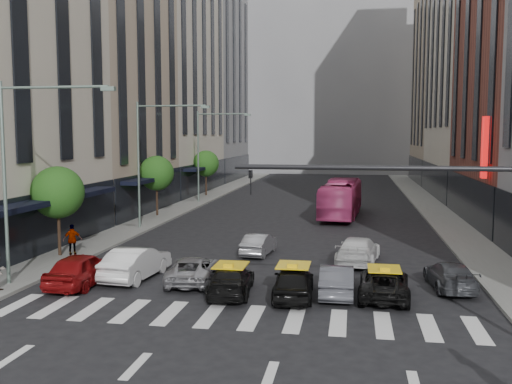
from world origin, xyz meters
The scene contains 29 objects.
ground centered at (0.00, 0.00, 0.00)m, with size 160.00×160.00×0.00m, color black.
sidewalk_left centered at (-11.50, 30.00, 0.07)m, with size 3.00×96.00×0.15m, color slate.
sidewalk_right centered at (11.50, 30.00, 0.07)m, with size 3.00×96.00×0.15m, color slate.
building_left_b centered at (-17.00, 28.00, 12.00)m, with size 8.00×16.00×24.00m, color tan.
building_left_c centered at (-17.00, 46.00, 18.00)m, with size 8.00×20.00×36.00m, color beige.
building_left_d centered at (-17.00, 65.00, 15.00)m, with size 8.00×18.00×30.00m, color gray.
building_right_c centered at (17.00, 46.00, 20.00)m, with size 8.00×20.00×40.00m, color beige.
building_right_d centered at (17.00, 65.00, 14.00)m, with size 8.00×18.00×28.00m, color tan.
building_far centered at (0.00, 85.00, 18.00)m, with size 30.00×10.00×36.00m, color gray.
tree_near centered at (-11.80, 10.00, 3.65)m, with size 2.88×2.88×4.95m.
tree_mid centered at (-11.80, 26.00, 3.65)m, with size 2.88×2.88×4.95m.
tree_far centered at (-11.80, 42.00, 3.65)m, with size 2.88×2.88×4.95m.
streetlamp_near centered at (-10.04, 4.00, 5.90)m, with size 5.38×0.25×9.00m.
streetlamp_mid centered at (-10.04, 20.00, 5.90)m, with size 5.38×0.25×9.00m.
streetlamp_far centered at (-10.04, 36.00, 5.90)m, with size 5.38×0.25×9.00m.
traffic_signal centered at (7.69, -1.00, 4.47)m, with size 10.10×0.20×6.00m.
liberty_sign centered at (12.60, 20.00, 6.00)m, with size 0.30×0.70×4.00m.
car_red centered at (-7.82, 4.66, 0.76)m, with size 1.80×4.48×1.53m, color maroon.
car_white_front centered at (-5.86, 6.32, 0.77)m, with size 1.63×4.67×1.54m, color silver.
car_silver centered at (-2.99, 6.04, 0.62)m, with size 2.04×4.43×1.23m, color #95959A.
taxi_left centered at (-0.84, 4.42, 0.63)m, with size 1.76×4.32×1.25m, color black.
taxi_center centered at (1.86, 4.27, 0.70)m, with size 1.65×4.09×1.39m, color black.
car_grey_mid centered at (3.63, 5.07, 0.66)m, with size 1.40×4.00×1.32m, color #47484F.
taxi_right centered at (5.59, 4.99, 0.61)m, with size 2.03×4.40×1.22m, color black.
car_grey_curb centered at (8.55, 6.91, 0.61)m, with size 1.72×4.23×1.23m, color #3D4045.
car_row2_left centered at (-0.98, 12.66, 0.61)m, with size 1.30×3.72×1.22m, color gray.
car_row2_right centered at (4.57, 11.38, 0.71)m, with size 1.98×4.87×1.41m, color white.
bus centered at (3.29, 28.58, 1.54)m, with size 2.59×11.06×3.08m, color #BF3872.
pedestrian_far centered at (-11.06, 10.09, 1.01)m, with size 1.01×0.42×1.72m, color gray.
Camera 1 is at (4.25, -18.92, 6.82)m, focal length 40.00 mm.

